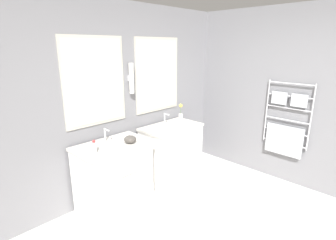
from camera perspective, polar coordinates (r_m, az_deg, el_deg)
The scene contains 10 objects.
wall_back at distance 3.60m, azimuth -11.60°, elevation 3.93°, with size 5.56×0.15×2.60m.
wall_right at distance 4.37m, azimuth 20.90°, elevation 4.97°, with size 0.13×4.25×2.60m.
vanity_left at distance 3.46m, azimuth -11.37°, elevation -11.92°, with size 0.92×0.60×0.87m.
vanity_right at distance 4.07m, azimuth 1.07°, elevation -7.16°, with size 0.92×0.60×0.87m.
faucet_left at distance 3.39m, azimuth -13.44°, elevation -3.26°, with size 0.17×0.11×0.17m.
faucet_right at distance 4.01m, azimuth -0.62°, elevation 0.20°, with size 0.17×0.11×0.17m.
toiletry_bottle at distance 3.08m, azimuth -15.76°, elevation -5.68°, with size 0.05×0.05×0.15m.
amenity_bowl at distance 3.29m, azimuth -8.24°, elevation -4.18°, with size 0.15×0.15×0.09m.
flower_vase at distance 4.07m, azimuth 2.77°, elevation 1.03°, with size 0.06×0.06×0.31m.
soap_dish at distance 3.70m, azimuth -0.07°, elevation -2.24°, with size 0.09×0.06×0.04m.
Camera 1 is at (-1.94, -0.74, 2.04)m, focal length 28.00 mm.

